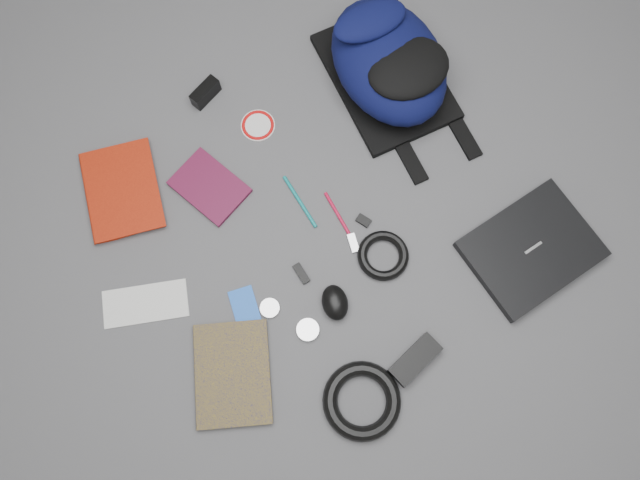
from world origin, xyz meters
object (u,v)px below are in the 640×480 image
backpack (389,61)px  comic_book (195,377)px  mouse (335,303)px  power_brick (415,360)px  textbook_red (86,200)px  compact_camera (205,93)px  laptop (531,249)px  dvd_case (209,187)px

backpack → comic_book: bearing=-146.1°
mouse → power_brick: (0.09, -0.22, -0.01)m
comic_book → mouse: (0.38, -0.03, 0.01)m
textbook_red → comic_book: (0.02, -0.54, -0.00)m
backpack → compact_camera: backpack is taller
laptop → power_brick: size_ratio=2.33×
dvd_case → compact_camera: (0.12, 0.23, 0.02)m
textbook_red → power_brick: 0.92m
backpack → mouse: 0.64m
comic_book → compact_camera: bearing=85.7°
comic_book → power_brick: power_brick is taller
laptop → power_brick: 0.41m
power_brick → comic_book: bearing=141.0°
mouse → textbook_red: bearing=144.2°
compact_camera → power_brick: (0.08, -0.88, -0.01)m
compact_camera → mouse: size_ratio=0.97×
laptop → comic_book: bearing=167.3°
laptop → dvd_case: bearing=134.9°
backpack → comic_book: (-0.83, -0.42, -0.08)m
laptop → mouse: size_ratio=3.45×
textbook_red → compact_camera: 0.42m
backpack → mouse: backpack is taller
dvd_case → textbook_red: bearing=136.9°
dvd_case → compact_camera: size_ratio=2.12×
dvd_case → compact_camera: 0.26m
power_brick → mouse: bearing=101.0°
dvd_case → laptop: bearing=-61.6°
textbook_red → mouse: size_ratio=2.80×
comic_book → compact_camera: 0.75m
comic_book → dvd_case: comic_book is taller
backpack → comic_book: size_ratio=1.73×
mouse → compact_camera: bearing=108.3°
laptop → dvd_case: laptop is taller
comic_book → power_brick: (0.47, -0.25, 0.01)m
backpack → comic_book: backpack is taller
laptop → comic_book: laptop is taller
textbook_red → power_brick: bearing=-41.0°
laptop → power_brick: power_brick is taller
compact_camera → dvd_case: bearing=-135.6°
laptop → comic_book: size_ratio=1.25×
mouse → dvd_case: bearing=123.7°
dvd_case → power_brick: bearing=-90.5°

